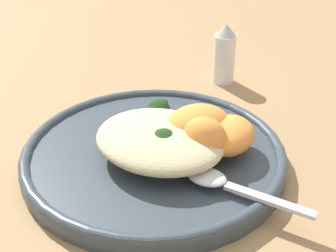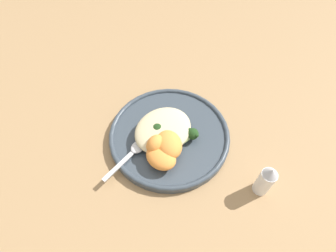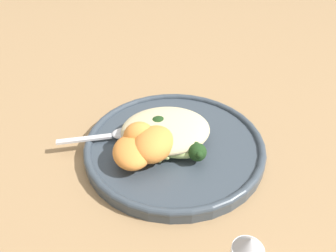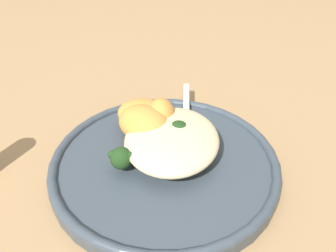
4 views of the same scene
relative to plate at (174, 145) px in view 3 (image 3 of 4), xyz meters
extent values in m
plane|color=#9E7A51|center=(-0.01, -0.01, -0.01)|extent=(4.00, 4.00, 0.00)
cylinder|color=#38424C|center=(0.00, 0.00, 0.00)|extent=(0.28, 0.28, 0.02)
torus|color=#38424C|center=(0.00, 0.00, 0.00)|extent=(0.28, 0.28, 0.01)
ellipsoid|color=beige|center=(-0.01, 0.01, 0.03)|extent=(0.14, 0.12, 0.03)
ellipsoid|color=#ADC675|center=(0.00, -0.04, 0.02)|extent=(0.06, 0.03, 0.02)
sphere|color=#1E3D19|center=(0.03, -0.05, 0.02)|extent=(0.03, 0.03, 0.03)
sphere|color=#1E3D19|center=(0.03, -0.04, 0.03)|extent=(0.01, 0.01, 0.01)
sphere|color=#1E3D19|center=(0.03, -0.06, 0.03)|extent=(0.01, 0.01, 0.01)
ellipsoid|color=#ADC675|center=(-0.01, -0.02, 0.02)|extent=(0.07, 0.04, 0.02)
sphere|color=#1E3D19|center=(0.02, -0.01, 0.02)|extent=(0.03, 0.03, 0.03)
sphere|color=#1E3D19|center=(0.03, 0.00, 0.03)|extent=(0.01, 0.01, 0.01)
sphere|color=#1E3D19|center=(0.01, -0.01, 0.03)|extent=(0.01, 0.01, 0.01)
sphere|color=#1E3D19|center=(0.03, -0.02, 0.03)|extent=(0.01, 0.01, 0.01)
ellipsoid|color=#ADC675|center=(-0.03, -0.02, 0.02)|extent=(0.02, 0.07, 0.02)
sphere|color=#1E3D19|center=(-0.02, 0.01, 0.03)|extent=(0.03, 0.03, 0.03)
sphere|color=#1E3D19|center=(-0.02, 0.03, 0.03)|extent=(0.01, 0.01, 0.01)
sphere|color=#1E3D19|center=(-0.04, 0.01, 0.03)|extent=(0.01, 0.01, 0.01)
sphere|color=#1E3D19|center=(-0.02, 0.00, 0.03)|extent=(0.01, 0.01, 0.01)
ellipsoid|color=#ADC675|center=(-0.03, -0.02, 0.02)|extent=(0.05, 0.06, 0.02)
sphere|color=#1E3D19|center=(-0.05, 0.01, 0.02)|extent=(0.03, 0.03, 0.03)
sphere|color=#1E3D19|center=(-0.05, 0.02, 0.03)|extent=(0.01, 0.01, 0.01)
sphere|color=#1E3D19|center=(-0.05, -0.01, 0.03)|extent=(0.01, 0.01, 0.01)
ellipsoid|color=orange|center=(-0.05, -0.01, 0.03)|extent=(0.05, 0.04, 0.05)
ellipsoid|color=orange|center=(-0.04, -0.03, 0.03)|extent=(0.09, 0.09, 0.04)
ellipsoid|color=orange|center=(-0.07, -0.04, 0.03)|extent=(0.06, 0.07, 0.03)
cube|color=silver|center=(-0.14, 0.02, 0.01)|extent=(0.08, 0.01, 0.00)
ellipsoid|color=silver|center=(-0.08, 0.02, 0.02)|extent=(0.04, 0.03, 0.01)
cone|color=#B2B2B7|center=(0.03, -0.23, 0.07)|extent=(0.03, 0.03, 0.02)
camera|label=1|loc=(-0.24, 0.34, 0.28)|focal=50.00mm
camera|label=2|loc=(-0.25, -0.23, 0.51)|focal=28.00mm
camera|label=3|loc=(-0.06, -0.39, 0.33)|focal=35.00mm
camera|label=4|loc=(0.30, 0.03, 0.27)|focal=35.00mm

